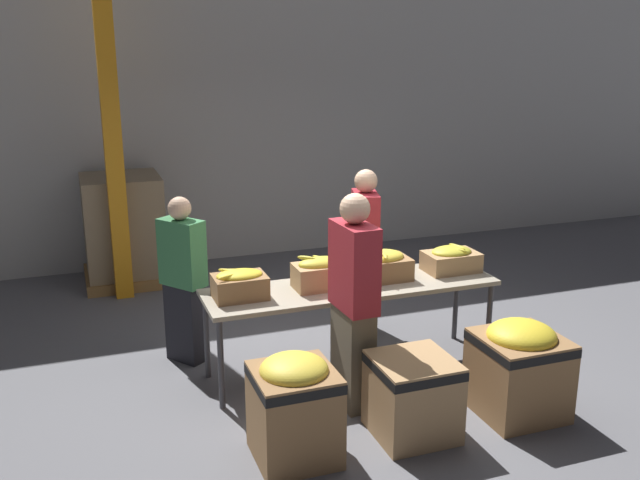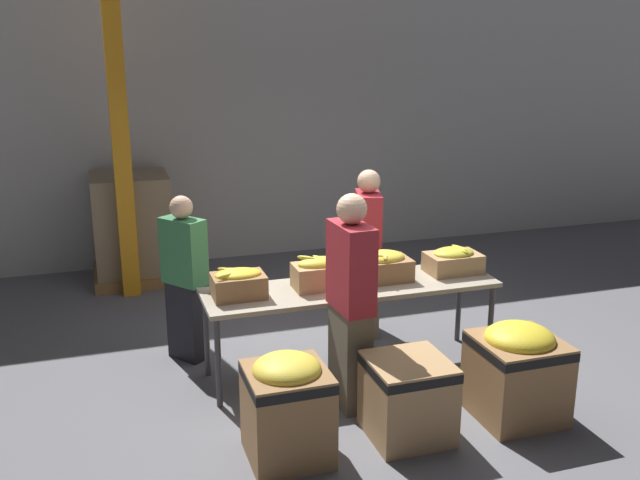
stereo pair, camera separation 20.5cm
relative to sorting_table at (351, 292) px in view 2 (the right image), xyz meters
name	(u,v)px [view 2 (the right image)]	position (x,y,z in m)	size (l,w,h in m)	color
ground_plane	(350,370)	(0.00, 0.00, -0.75)	(30.00, 30.00, 0.00)	slate
wall_back	(252,109)	(0.00, 3.80, 1.25)	(16.00, 0.08, 4.00)	#B7B7B2
sorting_table	(351,292)	(0.00, 0.00, 0.00)	(2.60, 0.71, 0.81)	#9E937F
banana_box_0	(238,283)	(-1.00, 0.02, 0.18)	(0.44, 0.31, 0.25)	olive
banana_box_1	(320,273)	(-0.28, 0.02, 0.20)	(0.47, 0.30, 0.30)	tan
banana_box_2	(382,265)	(0.31, 0.06, 0.19)	(0.50, 0.34, 0.28)	olive
banana_box_3	(453,260)	(1.02, 0.05, 0.18)	(0.49, 0.33, 0.24)	tan
volunteer_0	(367,254)	(0.45, 0.75, 0.08)	(0.34, 0.49, 1.68)	#6B604C
volunteer_1	(351,304)	(-0.22, -0.59, 0.13)	(0.26, 0.49, 1.77)	#6B604C
volunteer_2	(185,279)	(-1.35, 0.72, 0.02)	(0.41, 0.46, 1.55)	black
donation_bin_0	(287,404)	(-0.90, -1.16, -0.34)	(0.57, 0.57, 0.78)	olive
donation_bin_1	(408,395)	(0.03, -1.16, -0.42)	(0.59, 0.59, 0.61)	tan
donation_bin_2	(517,369)	(0.96, -1.16, -0.34)	(0.64, 0.64, 0.78)	olive
support_pillar	(119,123)	(-1.75, 2.68, 1.25)	(0.20, 0.20, 4.00)	orange
pallet_stack_0	(132,229)	(-1.67, 3.21, -0.10)	(0.99, 0.99, 1.32)	olive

